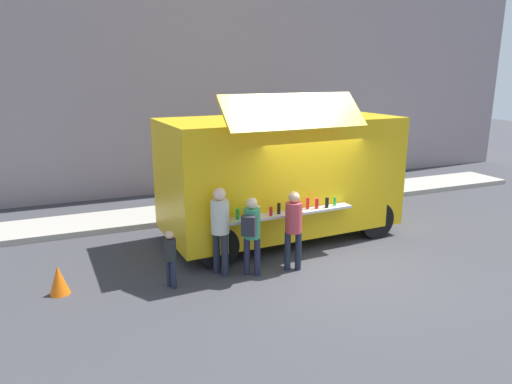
% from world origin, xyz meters
% --- Properties ---
extents(ground_plane, '(60.00, 60.00, 0.00)m').
position_xyz_m(ground_plane, '(0.00, 0.00, 0.00)').
color(ground_plane, '#38383D').
extents(curb_strip, '(28.00, 1.60, 0.15)m').
position_xyz_m(curb_strip, '(-4.23, 4.60, 0.07)').
color(curb_strip, '#9E998E').
rests_on(curb_strip, ground).
extents(building_behind, '(32.00, 2.40, 8.69)m').
position_xyz_m(building_behind, '(-3.23, 8.50, 4.34)').
color(building_behind, gray).
rests_on(building_behind, ground).
extents(food_truck_main, '(5.65, 3.42, 3.54)m').
position_xyz_m(food_truck_main, '(-0.22, 1.98, 1.59)').
color(food_truck_main, gold).
rests_on(food_truck_main, ground).
extents(traffic_cone_orange, '(0.36, 0.36, 0.55)m').
position_xyz_m(traffic_cone_orange, '(-5.29, 0.75, 0.28)').
color(traffic_cone_orange, orange).
rests_on(traffic_cone_orange, ground).
extents(trash_bin, '(0.60, 0.60, 0.89)m').
position_xyz_m(trash_bin, '(3.53, 4.30, 0.44)').
color(trash_bin, '#306139').
rests_on(trash_bin, ground).
extents(customer_front_ordering, '(0.34, 0.34, 1.66)m').
position_xyz_m(customer_front_ordering, '(-0.86, 0.06, 0.99)').
color(customer_front_ordering, '#1D2435').
rests_on(customer_front_ordering, ground).
extents(customer_mid_with_backpack, '(0.47, 0.51, 1.60)m').
position_xyz_m(customer_mid_with_backpack, '(-1.75, 0.12, 0.98)').
color(customer_mid_with_backpack, '#1F223A').
rests_on(customer_mid_with_backpack, ground).
extents(customer_rear_waiting, '(0.37, 0.37, 1.80)m').
position_xyz_m(customer_rear_waiting, '(-2.29, 0.41, 1.07)').
color(customer_rear_waiting, '#1F2434').
rests_on(customer_rear_waiting, ground).
extents(child_near_queue, '(0.23, 0.23, 1.12)m').
position_xyz_m(child_near_queue, '(-3.34, 0.23, 0.67)').
color(child_near_queue, '#1D2439').
rests_on(child_near_queue, ground).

